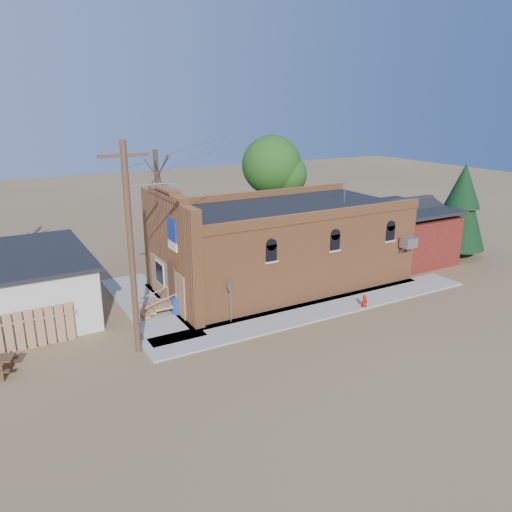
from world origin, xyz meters
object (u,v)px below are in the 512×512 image
stop_sign (230,290)px  trash_barrel (177,305)px  brick_bar (278,246)px  utility_pole (132,246)px  fire_hydrant (364,301)px

stop_sign → trash_barrel: (-1.91, 2.28, -1.22)m
brick_bar → stop_sign: brick_bar is taller
utility_pole → stop_sign: bearing=7.2°
utility_pole → stop_sign: 5.67m
fire_hydrant → stop_sign: stop_sign is taller
utility_pole → trash_barrel: bearing=45.3°
utility_pole → fire_hydrant: (11.70, -1.20, -4.37)m
fire_hydrant → trash_barrel: size_ratio=0.74×
brick_bar → stop_sign: size_ratio=7.62×
utility_pole → fire_hydrant: bearing=-5.9°
fire_hydrant → trash_barrel: 9.75m
fire_hydrant → stop_sign: 7.30m
trash_barrel → brick_bar: bearing=11.6°
brick_bar → fire_hydrant: brick_bar is taller
brick_bar → stop_sign: (-5.04, -3.69, -0.61)m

